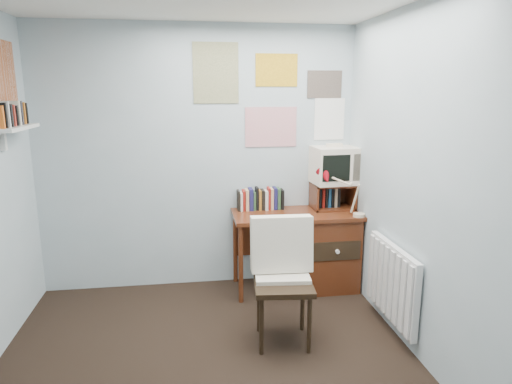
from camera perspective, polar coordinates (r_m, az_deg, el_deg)
back_wall at (r=4.40m, az=-7.20°, el=4.06°), size 3.00×0.02×2.50m
right_wall at (r=3.12m, az=22.53°, el=-0.36°), size 0.02×3.50×2.50m
desk at (r=4.52m, az=8.31°, el=-6.77°), size 1.20×0.55×0.76m
desk_chair at (r=3.50m, az=3.44°, el=-11.55°), size 0.52×0.50×0.93m
desk_lamp at (r=4.26m, az=12.86°, el=-0.47°), size 0.34×0.31×0.39m
tv_riser at (r=4.53m, az=9.54°, el=-0.47°), size 0.40×0.30×0.25m
crt_tv at (r=4.49m, az=9.70°, el=3.56°), size 0.43×0.40×0.39m
book_row at (r=4.44m, az=1.50°, el=-0.74°), size 0.60×0.14×0.22m
radiator at (r=3.81m, az=16.66°, el=-10.76°), size 0.09×0.80×0.60m
wall_shelf at (r=3.93m, az=-28.11°, el=7.09°), size 0.20×0.62×0.24m
posters_back at (r=4.41m, az=1.91°, el=12.01°), size 1.20×0.01×0.90m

